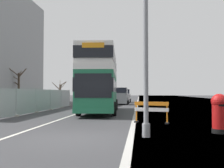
{
  "coord_description": "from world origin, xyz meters",
  "views": [
    {
      "loc": [
        2.38,
        -9.01,
        1.64
      ],
      "look_at": [
        0.58,
        7.77,
        2.2
      ],
      "focal_mm": 41.36,
      "sensor_mm": 36.0,
      "label": 1
    }
  ],
  "objects": [
    {
      "name": "bare_tree_far_verge_mid",
      "position": [
        -14.6,
        44.74,
        2.21
      ],
      "size": [
        3.27,
        3.07,
        4.34
      ],
      "color": "#4C3D2D",
      "rests_on": "ground"
    },
    {
      "name": "car_oncoming_near",
      "position": [
        -0.19,
        26.6,
        1.09
      ],
      "size": [
        2.08,
        4.57,
        2.31
      ],
      "color": "gray",
      "rests_on": "ground"
    },
    {
      "name": "ground",
      "position": [
        0.55,
        0.09,
        -0.05
      ],
      "size": [
        140.0,
        280.0,
        0.1
      ],
      "color": "#38383A"
    },
    {
      "name": "double_decker_bus",
      "position": [
        -0.88,
        12.3,
        2.6
      ],
      "size": [
        3.36,
        11.59,
        4.89
      ],
      "color": "#1E6B47",
      "rests_on": "ground"
    },
    {
      "name": "lamppost_foreground",
      "position": [
        2.61,
        0.59,
        3.78
      ],
      "size": [
        0.29,
        0.7,
        8.01
      ],
      "color": "gray",
      "rests_on": "ground"
    },
    {
      "name": "red_pillar_postbox",
      "position": [
        5.6,
        1.87,
        0.87
      ],
      "size": [
        0.64,
        0.64,
        1.59
      ],
      "color": "black",
      "rests_on": "ground"
    },
    {
      "name": "construction_site_fence",
      "position": [
        -6.05,
        12.95,
        0.94
      ],
      "size": [
        0.44,
        17.2,
        1.96
      ],
      "color": "#A8AAAD",
      "rests_on": "ground"
    },
    {
      "name": "roadworks_barrier",
      "position": [
        3.01,
        5.05,
        0.73
      ],
      "size": [
        1.87,
        0.91,
        1.14
      ],
      "color": "orange",
      "rests_on": "ground"
    },
    {
      "name": "bare_tree_far_verge_near",
      "position": [
        -14.72,
        25.85,
        2.76
      ],
      "size": [
        2.79,
        3.05,
        5.17
      ],
      "color": "#4C3D2D",
      "rests_on": "ground"
    },
    {
      "name": "car_receding_far",
      "position": [
        -3.41,
        41.05,
        0.98
      ],
      "size": [
        1.99,
        4.19,
        2.1
      ],
      "color": "maroon",
      "rests_on": "ground"
    },
    {
      "name": "car_receding_mid",
      "position": [
        -0.08,
        33.56,
        1.02
      ],
      "size": [
        1.97,
        4.05,
        2.18
      ],
      "color": "silver",
      "rests_on": "ground"
    }
  ]
}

